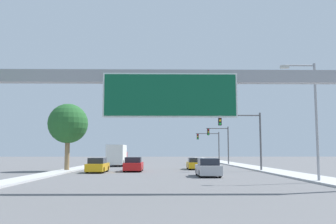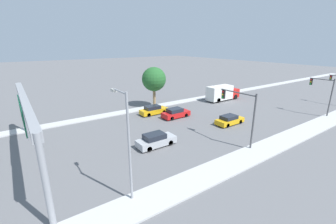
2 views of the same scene
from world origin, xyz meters
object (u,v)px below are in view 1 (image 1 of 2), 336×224
(palm_tree_background, at_px, (68,124))
(street_lamp_right, at_px, (312,111))
(car_mid_center, at_px, (208,168))
(traffic_light_far_intersection, at_px, (211,142))
(car_near_center, at_px, (195,164))
(traffic_light_mid_block, at_px, (221,139))
(sign_gantry, at_px, (170,90))
(car_near_right, at_px, (98,166))
(traffic_light_near_intersection, at_px, (246,131))
(truck_box_primary, at_px, (117,155))
(car_mid_right, at_px, (134,165))

(palm_tree_background, height_order, street_lamp_right, street_lamp_right)
(car_mid_center, relative_size, traffic_light_far_intersection, 0.80)
(car_near_center, distance_m, traffic_light_mid_block, 16.91)
(sign_gantry, relative_size, car_near_right, 4.33)
(car_near_right, relative_size, street_lamp_right, 0.56)
(sign_gantry, xyz_separation_m, traffic_light_near_intersection, (8.71, 20.09, -1.22))
(car_near_right, height_order, truck_box_primary, truck_box_primary)
(car_mid_center, bearing_deg, truck_box_primary, 114.83)
(car_near_center, bearing_deg, street_lamp_right, -71.09)
(truck_box_primary, bearing_deg, car_near_center, -43.71)
(car_near_right, xyz_separation_m, traffic_light_mid_block, (16.14, 22.10, 3.38))
(street_lamp_right, bearing_deg, traffic_light_mid_block, 91.49)
(traffic_light_near_intersection, xyz_separation_m, traffic_light_mid_block, (0.43, 20.00, -0.23))
(street_lamp_right, bearing_deg, palm_tree_background, 144.08)
(traffic_light_near_intersection, relative_size, palm_tree_background, 0.87)
(sign_gantry, relative_size, truck_box_primary, 2.60)
(car_near_right, bearing_deg, car_mid_right, 29.33)
(truck_box_primary, height_order, traffic_light_far_intersection, traffic_light_far_intersection)
(car_near_center, distance_m, car_mid_right, 8.35)
(traffic_light_far_intersection, relative_size, street_lamp_right, 0.69)
(sign_gantry, bearing_deg, traffic_light_mid_block, 77.16)
(traffic_light_near_intersection, height_order, palm_tree_background, palm_tree_background)
(car_near_right, relative_size, traffic_light_far_intersection, 0.81)
(car_near_right, distance_m, traffic_light_mid_block, 27.57)
(sign_gantry, height_order, car_near_right, sign_gantry)
(street_lamp_right, bearing_deg, traffic_light_far_intersection, 91.60)
(car_near_center, relative_size, car_mid_right, 0.98)
(car_near_center, xyz_separation_m, traffic_light_far_intersection, (5.30, 25.57, 3.27))
(car_near_center, xyz_separation_m, truck_box_primary, (-10.50, 10.04, 0.91))
(palm_tree_background, xyz_separation_m, street_lamp_right, (20.79, -15.06, -0.19))
(traffic_light_mid_block, bearing_deg, sign_gantry, -102.84)
(car_near_center, distance_m, car_near_right, 12.36)
(sign_gantry, relative_size, traffic_light_near_intersection, 3.20)
(palm_tree_background, bearing_deg, street_lamp_right, -35.92)
(car_mid_right, bearing_deg, car_near_right, -150.67)
(car_near_right, distance_m, truck_box_primary, 16.58)
(sign_gantry, bearing_deg, traffic_light_far_intersection, 80.04)
(car_near_right, height_order, traffic_light_near_intersection, traffic_light_near_intersection)
(traffic_light_far_intersection, height_order, palm_tree_background, palm_tree_background)
(car_mid_right, bearing_deg, traffic_light_near_intersection, 0.61)
(traffic_light_mid_block, bearing_deg, car_mid_center, -101.29)
(street_lamp_right, bearing_deg, car_mid_right, 132.97)
(car_mid_right, relative_size, palm_tree_background, 0.62)
(sign_gantry, xyz_separation_m, truck_box_primary, (-7.00, 34.55, -3.97))
(car_mid_right, distance_m, traffic_light_far_intersection, 32.70)
(sign_gantry, distance_m, car_near_center, 25.24)
(truck_box_primary, bearing_deg, palm_tree_background, -104.91)
(car_mid_center, height_order, street_lamp_right, street_lamp_right)
(sign_gantry, height_order, traffic_light_far_intersection, sign_gantry)
(traffic_light_far_intersection, bearing_deg, traffic_light_mid_block, -88.04)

